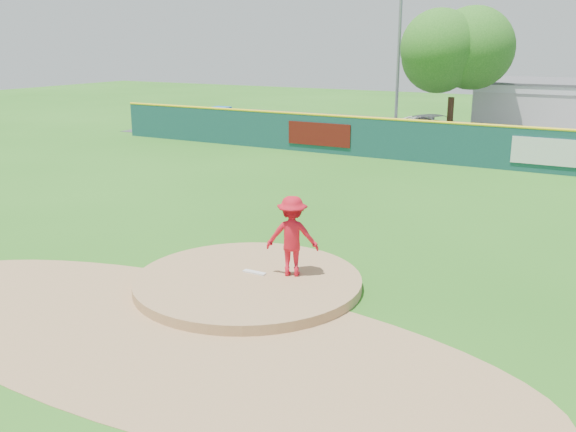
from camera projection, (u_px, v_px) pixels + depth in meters
The scene contains 12 objects.
ground at pixel (248, 287), 15.56m from camera, with size 120.00×120.00×0.00m, color #286B19.
pitchers_mound at pixel (248, 287), 15.56m from camera, with size 5.50×5.50×0.50m, color #9E774C.
pitching_rubber at pixel (254, 272), 15.74m from camera, with size 0.60×0.15×0.04m, color white.
infield_dirt_arc at pixel (169, 334), 13.03m from camera, with size 15.40×15.40×0.01m, color #9E774C.
parking_lot at pixel (491, 140), 38.32m from camera, with size 44.00×16.00×0.02m, color #38383A.
pitcher at pixel (292, 236), 15.41m from camera, with size 1.27×0.73×1.97m, color red.
van at pixel (436, 128), 37.93m from camera, with size 2.48×5.38×1.50m, color silver.
fence_banners at pixel (426, 142), 30.97m from camera, with size 15.16×0.04×1.20m.
playground_slide at pixel (220, 120), 40.92m from camera, with size 1.07×3.02×1.66m.
outfield_fence at pixel (451, 142), 30.45m from camera, with size 40.00×0.14×2.07m.
deciduous_tree at pixel (454, 62), 36.36m from camera, with size 5.60×5.60×7.36m.
light_pole_left at pixel (400, 35), 39.53m from camera, with size 1.75×0.25×11.00m.
Camera 1 is at (7.91, -12.25, 5.79)m, focal length 40.00 mm.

